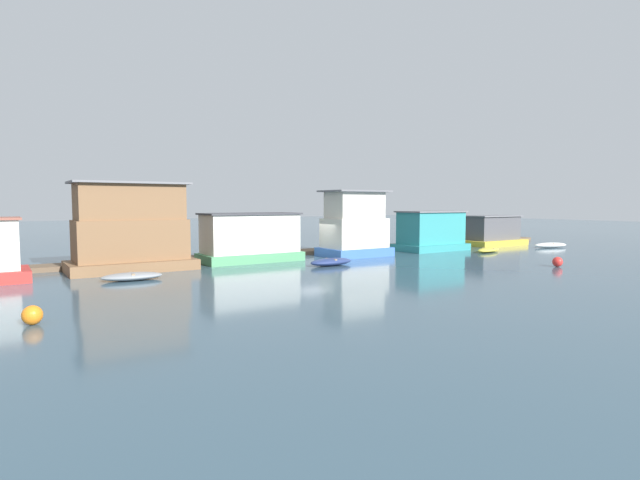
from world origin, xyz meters
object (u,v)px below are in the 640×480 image
houseboat_blue (355,226)px  dinghy_yellow (488,250)px  houseboat_green (250,238)px  dinghy_navy (331,262)px  dinghy_white (550,245)px  houseboat_yellow (491,231)px  buoy_red (558,262)px  houseboat_brown (131,230)px  dinghy_grey (132,276)px  houseboat_teal (431,232)px  buoy_orange (32,315)px

houseboat_blue → dinghy_yellow: size_ratio=1.44×
houseboat_green → dinghy_navy: (3.41, -5.00, -1.40)m
dinghy_white → houseboat_yellow: bearing=111.8°
houseboat_green → dinghy_navy: bearing=-55.7°
dinghy_yellow → buoy_red: (-4.31, -8.73, 0.13)m
houseboat_brown → buoy_red: bearing=-29.7°
houseboat_blue → buoy_red: (6.91, -12.41, -1.96)m
houseboat_brown → dinghy_grey: (-0.93, -4.18, -2.24)m
houseboat_green → houseboat_yellow: houseboat_green is taller
houseboat_teal → houseboat_yellow: (9.07, 0.78, -0.30)m
houseboat_green → dinghy_white: size_ratio=1.97×
houseboat_blue → dinghy_white: size_ratio=1.44×
houseboat_blue → houseboat_yellow: size_ratio=0.78×
houseboat_yellow → dinghy_navy: 22.78m
dinghy_navy → dinghy_white: 24.24m
houseboat_green → dinghy_white: 28.18m
dinghy_grey → buoy_orange: 9.67m
dinghy_navy → dinghy_yellow: size_ratio=0.92×
houseboat_green → houseboat_yellow: bearing=-0.6°
dinghy_white → buoy_orange: size_ratio=5.41×
dinghy_navy → buoy_red: buoy_red is taller
dinghy_grey → houseboat_green: bearing=26.2°
houseboat_teal → dinghy_navy: houseboat_teal is taller
buoy_red → buoy_orange: (-29.19, 0.84, 0.01)m
houseboat_blue → dinghy_grey: 17.68m
dinghy_navy → buoy_orange: (-17.41, -7.66, 0.08)m
houseboat_green → dinghy_yellow: size_ratio=1.96×
houseboat_yellow → buoy_red: bearing=-128.3°
buoy_orange → dinghy_white: bearing=10.1°
houseboat_brown → dinghy_navy: bearing=-22.6°
houseboat_green → houseboat_blue: 8.38m
houseboat_brown → houseboat_teal: size_ratio=1.17×
dinghy_navy → houseboat_teal: bearing=16.7°
dinghy_grey → houseboat_yellow: bearing=6.8°
houseboat_yellow → dinghy_navy: (-22.25, -4.74, -1.08)m
dinghy_grey → buoy_orange: bearing=-121.5°
houseboat_yellow → houseboat_teal: bearing=-175.1°
houseboat_green → buoy_orange: bearing=-137.9°
houseboat_yellow → dinghy_white: houseboat_yellow is taller
houseboat_brown → dinghy_navy: 12.59m
houseboat_brown → houseboat_teal: houseboat_brown is taller
houseboat_blue → buoy_orange: 25.19m
houseboat_brown → buoy_red: 26.83m
houseboat_yellow → dinghy_yellow: houseboat_yellow is taller
houseboat_green → houseboat_yellow: (25.66, -0.26, -0.32)m
buoy_orange → houseboat_green: bearing=42.1°
houseboat_green → buoy_orange: (-14.00, -12.66, -1.31)m
buoy_red → buoy_orange: buoy_orange is taller
dinghy_grey → dinghy_white: (36.61, -0.81, 0.03)m
dinghy_yellow → dinghy_white: 8.16m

